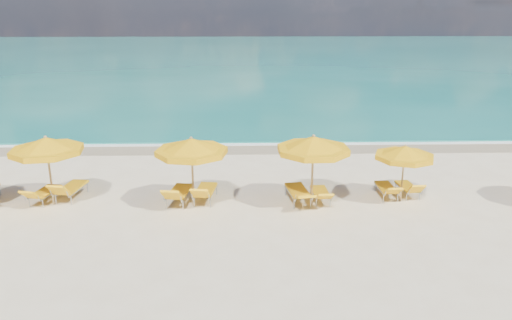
{
  "coord_description": "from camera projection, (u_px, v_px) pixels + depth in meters",
  "views": [
    {
      "loc": [
        -0.46,
        -16.16,
        6.81
      ],
      "look_at": [
        0.0,
        1.5,
        1.2
      ],
      "focal_mm": 35.0,
      "sensor_mm": 36.0,
      "label": 1
    }
  ],
  "objects": [
    {
      "name": "umbrella_5",
      "position": [
        405.0,
        153.0,
        17.32
      ],
      "size": [
        2.15,
        2.15,
        2.11
      ],
      "rotation": [
        0.0,
        0.0,
        0.03
      ],
      "color": "tan",
      "rests_on": "ground"
    },
    {
      "name": "lounger_5_right",
      "position": [
        408.0,
        191.0,
        18.3
      ],
      "size": [
        0.67,
        1.62,
        0.76
      ],
      "rotation": [
        0.0,
        0.0,
        0.09
      ],
      "color": "#A5A8AD",
      "rests_on": "ground"
    },
    {
      "name": "lounger_3_right",
      "position": [
        205.0,
        195.0,
        17.79
      ],
      "size": [
        0.86,
        1.94,
        0.88
      ],
      "rotation": [
        0.0,
        0.0,
        -0.13
      ],
      "color": "#A5A8AD",
      "rests_on": "ground"
    },
    {
      "name": "wet_sand_band",
      "position": [
        253.0,
        147.0,
        24.52
      ],
      "size": [
        120.0,
        2.6,
        0.01
      ],
      "primitive_type": "cube",
      "color": "tan",
      "rests_on": "ground"
    },
    {
      "name": "foam_line",
      "position": [
        253.0,
        143.0,
        25.28
      ],
      "size": [
        120.0,
        1.2,
        0.03
      ],
      "primitive_type": "cube",
      "color": "white",
      "rests_on": "ground"
    },
    {
      "name": "lounger_4_right",
      "position": [
        320.0,
        196.0,
        17.74
      ],
      "size": [
        0.62,
        1.71,
        0.71
      ],
      "rotation": [
        0.0,
        0.0,
        0.03
      ],
      "color": "#A5A8AD",
      "rests_on": "ground"
    },
    {
      "name": "lounger_5_left",
      "position": [
        386.0,
        192.0,
        18.18
      ],
      "size": [
        0.6,
        1.7,
        0.74
      ],
      "rotation": [
        0.0,
        0.0,
        0.02
      ],
      "color": "#A5A8AD",
      "rests_on": "ground"
    },
    {
      "name": "ocean",
      "position": [
        246.0,
        58.0,
        63.21
      ],
      "size": [
        120.0,
        80.0,
        0.3
      ],
      "primitive_type": "cube",
      "color": "#136B61",
      "rests_on": "ground"
    },
    {
      "name": "lounger_2_right",
      "position": [
        71.0,
        192.0,
        18.03
      ],
      "size": [
        0.93,
        1.95,
        0.91
      ],
      "rotation": [
        0.0,
        0.0,
        -0.16
      ],
      "color": "#A5A8AD",
      "rests_on": "ground"
    },
    {
      "name": "umbrella_2",
      "position": [
        46.0,
        146.0,
        16.94
      ],
      "size": [
        3.0,
        3.0,
        2.51
      ],
      "rotation": [
        0.0,
        0.0,
        -0.24
      ],
      "color": "tan",
      "rests_on": "ground"
    },
    {
      "name": "whitecap_far",
      "position": [
        347.0,
        90.0,
        40.54
      ],
      "size": [
        18.0,
        0.3,
        0.05
      ],
      "primitive_type": "cube",
      "color": "white",
      "rests_on": "ground"
    },
    {
      "name": "umbrella_4",
      "position": [
        313.0,
        145.0,
        16.85
      ],
      "size": [
        3.36,
        3.36,
        2.56
      ],
      "rotation": [
        0.0,
        0.0,
        0.43
      ],
      "color": "tan",
      "rests_on": "ground"
    },
    {
      "name": "lounger_4_left",
      "position": [
        298.0,
        196.0,
        17.71
      ],
      "size": [
        0.93,
        2.11,
        0.73
      ],
      "rotation": [
        0.0,
        0.0,
        0.14
      ],
      "color": "#A5A8AD",
      "rests_on": "ground"
    },
    {
      "name": "lounger_2_left",
      "position": [
        45.0,
        196.0,
        17.75
      ],
      "size": [
        0.92,
        1.81,
        0.79
      ],
      "rotation": [
        0.0,
        0.0,
        -0.21
      ],
      "color": "#A5A8AD",
      "rests_on": "ground"
    },
    {
      "name": "whitecap_near",
      "position": [
        161.0,
        108.0,
        33.52
      ],
      "size": [
        14.0,
        0.36,
        0.05
      ],
      "primitive_type": "cube",
      "color": "white",
      "rests_on": "ground"
    },
    {
      "name": "umbrella_3",
      "position": [
        191.0,
        147.0,
        16.78
      ],
      "size": [
        2.96,
        2.96,
        2.52
      ],
      "rotation": [
        0.0,
        0.0,
        0.22
      ],
      "color": "tan",
      "rests_on": "ground"
    },
    {
      "name": "lounger_3_left",
      "position": [
        179.0,
        197.0,
        17.63
      ],
      "size": [
        0.93,
        2.0,
        0.9
      ],
      "rotation": [
        0.0,
        0.0,
        -0.15
      ],
      "color": "#A5A8AD",
      "rests_on": "ground"
    },
    {
      "name": "ground_plane",
      "position": [
        257.0,
        206.0,
        17.47
      ],
      "size": [
        120.0,
        120.0,
        0.0
      ],
      "primitive_type": "plane",
      "color": "beige"
    }
  ]
}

